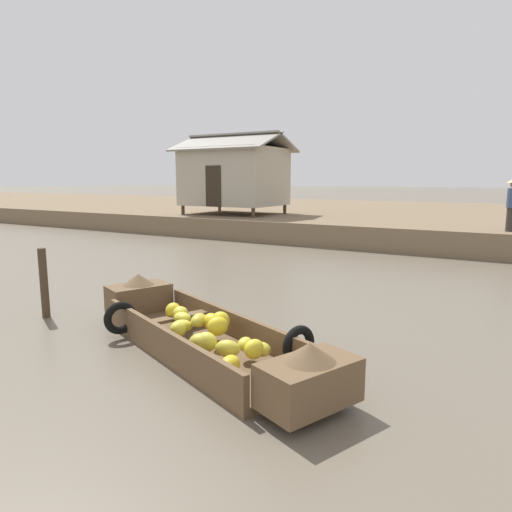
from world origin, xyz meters
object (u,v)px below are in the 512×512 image
object	(u,v)px
banana_boat	(202,334)
mooring_post	(44,283)
stilt_house_left	(234,175)
vendor_person	(512,202)

from	to	relation	value
banana_boat	mooring_post	distance (m)	3.54
banana_boat	stilt_house_left	world-z (taller)	stilt_house_left
mooring_post	vendor_person	bearing A→B (deg)	58.36
banana_boat	mooring_post	world-z (taller)	mooring_post
mooring_post	banana_boat	bearing A→B (deg)	-0.07
vendor_person	banana_boat	bearing A→B (deg)	-107.12
stilt_house_left	vendor_person	xyz separation A→B (m)	(11.60, -2.02, -0.88)
banana_boat	vendor_person	size ratio (longest dim) A/B	3.04
banana_boat	mooring_post	size ratio (longest dim) A/B	4.00
stilt_house_left	vendor_person	distance (m)	11.81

